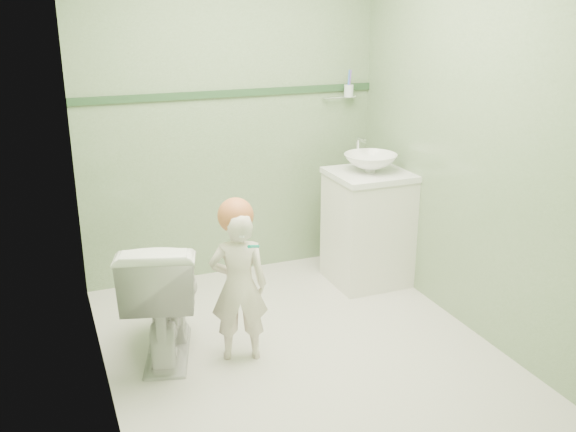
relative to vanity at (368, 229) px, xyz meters
name	(u,v)px	position (x,y,z in m)	size (l,w,h in m)	color
ground	(297,346)	(-0.84, -0.70, -0.40)	(2.50, 2.50, 0.00)	beige
room_shell	(298,151)	(-0.84, -0.70, 0.80)	(2.50, 2.54, 2.40)	gray
trim_stripe	(231,93)	(-0.84, 0.54, 0.95)	(2.20, 0.02, 0.05)	#2A4B2C
vanity	(368,229)	(0.00, 0.00, 0.00)	(0.52, 0.50, 0.80)	white
counter	(370,174)	(0.00, 0.00, 0.41)	(0.54, 0.52, 0.04)	white
basin	(370,163)	(0.00, 0.00, 0.49)	(0.37, 0.37, 0.13)	white
faucet	(358,146)	(0.00, 0.19, 0.57)	(0.03, 0.13, 0.18)	silver
cup_holder	(348,91)	(0.05, 0.48, 0.93)	(0.26, 0.07, 0.21)	silver
toilet	(163,294)	(-1.58, -0.47, -0.03)	(0.42, 0.73, 0.75)	white
toddler	(239,286)	(-1.19, -0.68, 0.05)	(0.33, 0.21, 0.89)	silver
hair_cap	(236,216)	(-1.19, -0.66, 0.46)	(0.20, 0.20, 0.20)	#BF683A
teal_toothbrush	(252,245)	(-1.15, -0.82, 0.34)	(0.11, 0.14, 0.08)	#058B77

